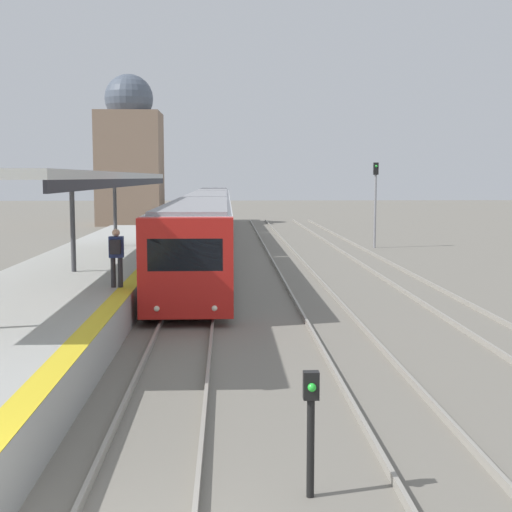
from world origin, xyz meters
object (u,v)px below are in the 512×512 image
(train_near, at_px, (208,216))
(signal_mast_far, at_px, (375,194))
(signal_post_near, at_px, (311,419))
(person_on_platform, at_px, (116,253))

(train_near, relative_size, signal_mast_far, 10.05)
(signal_post_near, relative_size, signal_mast_far, 0.33)
(train_near, height_order, signal_mast_far, signal_mast_far)
(person_on_platform, bearing_deg, signal_post_near, -69.87)
(train_near, height_order, signal_post_near, train_near)
(person_on_platform, bearing_deg, signal_mast_far, 60.67)
(person_on_platform, distance_m, signal_mast_far, 24.01)
(train_near, distance_m, signal_mast_far, 10.24)
(signal_post_near, height_order, signal_mast_far, signal_mast_far)
(signal_post_near, bearing_deg, person_on_platform, 110.13)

